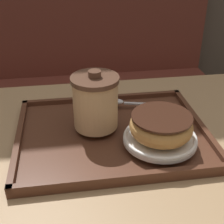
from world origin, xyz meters
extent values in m
cube|color=brown|center=(-0.18, 0.84, 0.23)|extent=(1.54, 0.44, 0.45)
cube|color=brown|center=(-0.18, 1.02, 0.73)|extent=(1.54, 0.08, 0.55)
cube|color=tan|center=(0.00, 0.00, 0.69)|extent=(1.09, 0.65, 0.03)
cube|color=#512D1E|center=(-0.03, 0.03, 0.71)|extent=(0.41, 0.32, 0.01)
cube|color=#512D1E|center=(-0.03, -0.12, 0.72)|extent=(0.41, 0.01, 0.01)
cube|color=#512D1E|center=(-0.03, 0.18, 0.72)|extent=(0.41, 0.01, 0.01)
cube|color=#512D1E|center=(-0.23, 0.03, 0.72)|extent=(0.01, 0.32, 0.01)
cube|color=#512D1E|center=(0.17, 0.03, 0.72)|extent=(0.01, 0.32, 0.01)
cylinder|color=#E0B784|center=(-0.06, 0.05, 0.78)|extent=(0.10, 0.10, 0.11)
cylinder|color=brown|center=(-0.06, 0.05, 0.84)|extent=(0.10, 0.10, 0.01)
cylinder|color=brown|center=(-0.06, 0.05, 0.85)|extent=(0.03, 0.03, 0.01)
cylinder|color=white|center=(0.06, -0.03, 0.73)|extent=(0.15, 0.15, 0.01)
torus|color=white|center=(0.06, -0.03, 0.74)|extent=(0.15, 0.15, 0.01)
torus|color=tan|center=(0.06, -0.03, 0.76)|extent=(0.13, 0.13, 0.04)
cylinder|color=#381E14|center=(0.06, -0.03, 0.78)|extent=(0.12, 0.12, 0.00)
ellipsoid|color=silver|center=(0.00, 0.14, 0.73)|extent=(0.04, 0.03, 0.01)
cube|color=silver|center=(0.07, 0.12, 0.73)|extent=(0.10, 0.03, 0.00)
camera|label=1|loc=(-0.11, -0.54, 1.10)|focal=50.00mm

